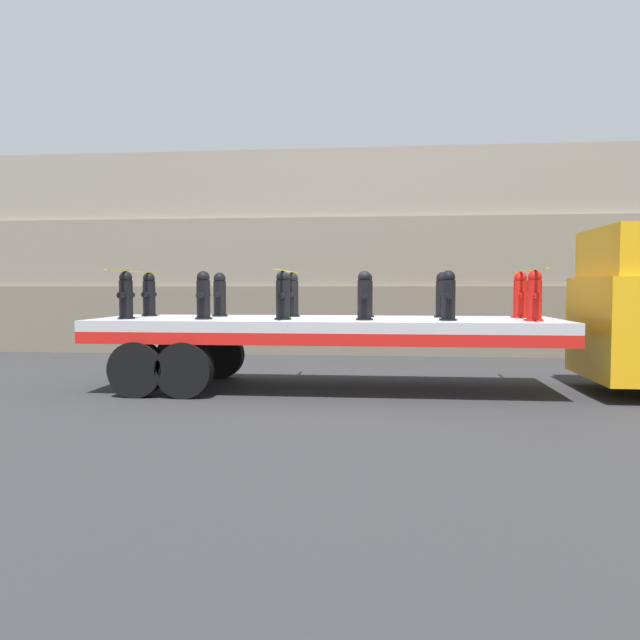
% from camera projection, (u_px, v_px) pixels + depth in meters
% --- Properties ---
extents(ground_plane, '(120.00, 120.00, 0.00)m').
position_uv_depth(ground_plane, '(326.00, 389.00, 11.21)').
color(ground_plane, '#2D2D30').
extents(rock_cliff, '(60.00, 3.30, 5.58)m').
position_uv_depth(rock_cliff, '(349.00, 255.00, 18.21)').
color(rock_cliff, '#706656').
rests_on(rock_cliff, ground_plane).
extents(flatbed_trailer, '(8.18, 2.56, 1.28)m').
position_uv_depth(flatbed_trailer, '(296.00, 332.00, 11.22)').
color(flatbed_trailer, '#B2B2B7').
rests_on(flatbed_trailer, ground_plane).
extents(fire_hydrant_black_near_0, '(0.29, 0.55, 0.84)m').
position_uv_depth(fire_hydrant_black_near_0, '(126.00, 296.00, 10.94)').
color(fire_hydrant_black_near_0, black).
rests_on(fire_hydrant_black_near_0, flatbed_trailer).
extents(fire_hydrant_black_far_0, '(0.29, 0.55, 0.84)m').
position_uv_depth(fire_hydrant_black_far_0, '(149.00, 295.00, 12.02)').
color(fire_hydrant_black_far_0, black).
rests_on(fire_hydrant_black_far_0, flatbed_trailer).
extents(fire_hydrant_black_near_1, '(0.29, 0.55, 0.84)m').
position_uv_depth(fire_hydrant_black_near_1, '(203.00, 296.00, 10.80)').
color(fire_hydrant_black_near_1, black).
rests_on(fire_hydrant_black_near_1, flatbed_trailer).
extents(fire_hydrant_black_far_1, '(0.29, 0.55, 0.84)m').
position_uv_depth(fire_hydrant_black_far_1, '(220.00, 295.00, 11.88)').
color(fire_hydrant_black_far_1, black).
rests_on(fire_hydrant_black_far_1, flatbed_trailer).
extents(fire_hydrant_black_near_2, '(0.29, 0.55, 0.84)m').
position_uv_depth(fire_hydrant_black_near_2, '(283.00, 296.00, 10.66)').
color(fire_hydrant_black_near_2, black).
rests_on(fire_hydrant_black_near_2, flatbed_trailer).
extents(fire_hydrant_black_far_2, '(0.29, 0.55, 0.84)m').
position_uv_depth(fire_hydrant_black_far_2, '(292.00, 295.00, 11.73)').
color(fire_hydrant_black_far_2, black).
rests_on(fire_hydrant_black_far_2, flatbed_trailer).
extents(fire_hydrant_black_near_3, '(0.29, 0.55, 0.84)m').
position_uv_depth(fire_hydrant_black_near_3, '(364.00, 296.00, 10.52)').
color(fire_hydrant_black_near_3, black).
rests_on(fire_hydrant_black_near_3, flatbed_trailer).
extents(fire_hydrant_black_far_3, '(0.29, 0.55, 0.84)m').
position_uv_depth(fire_hydrant_black_far_3, '(366.00, 295.00, 11.59)').
color(fire_hydrant_black_far_3, black).
rests_on(fire_hydrant_black_far_3, flatbed_trailer).
extents(fire_hydrant_black_near_4, '(0.29, 0.55, 0.84)m').
position_uv_depth(fire_hydrant_black_near_4, '(448.00, 296.00, 10.37)').
color(fire_hydrant_black_near_4, black).
rests_on(fire_hydrant_black_near_4, flatbed_trailer).
extents(fire_hydrant_black_far_4, '(0.29, 0.55, 0.84)m').
position_uv_depth(fire_hydrant_black_far_4, '(442.00, 295.00, 11.45)').
color(fire_hydrant_black_far_4, black).
rests_on(fire_hydrant_black_far_4, flatbed_trailer).
extents(fire_hydrant_red_near_5, '(0.29, 0.55, 0.84)m').
position_uv_depth(fire_hydrant_red_near_5, '(534.00, 296.00, 10.23)').
color(fire_hydrant_red_near_5, red).
rests_on(fire_hydrant_red_near_5, flatbed_trailer).
extents(fire_hydrant_red_far_5, '(0.29, 0.55, 0.84)m').
position_uv_depth(fire_hydrant_red_far_5, '(520.00, 295.00, 11.31)').
color(fire_hydrant_red_far_5, red).
rests_on(fire_hydrant_red_far_5, flatbed_trailer).
extents(cargo_strap_rear, '(0.05, 2.66, 0.01)m').
position_uv_depth(cargo_strap_rear, '(138.00, 272.00, 11.46)').
color(cargo_strap_rear, yellow).
rests_on(cargo_strap_rear, fire_hydrant_black_near_0).
extents(cargo_strap_middle, '(0.05, 2.66, 0.01)m').
position_uv_depth(cargo_strap_middle, '(288.00, 271.00, 11.17)').
color(cargo_strap_middle, yellow).
rests_on(cargo_strap_middle, fire_hydrant_black_near_2).
extents(cargo_strap_front, '(0.05, 2.66, 0.01)m').
position_uv_depth(cargo_strap_front, '(527.00, 271.00, 10.75)').
color(cargo_strap_front, yellow).
rests_on(cargo_strap_front, fire_hydrant_red_near_5).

